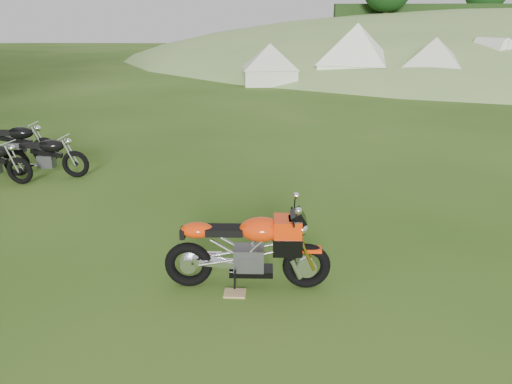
# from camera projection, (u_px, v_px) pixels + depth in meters

# --- Properties ---
(ground) EXTENTS (120.00, 120.00, 0.00)m
(ground) POSITION_uv_depth(u_px,v_px,m) (231.00, 265.00, 7.07)
(ground) COLOR #264A10
(ground) RESTS_ON ground
(sport_motorcycle) EXTENTS (2.03, 0.52, 1.22)m
(sport_motorcycle) POSITION_uv_depth(u_px,v_px,m) (247.00, 244.00, 6.31)
(sport_motorcycle) COLOR red
(sport_motorcycle) RESTS_ON ground
(plywood_board) EXTENTS (0.28, 0.23, 0.02)m
(plywood_board) POSITION_uv_depth(u_px,v_px,m) (235.00, 293.00, 6.33)
(plywood_board) COLOR tan
(plywood_board) RESTS_ON ground
(vintage_moto_b) EXTENTS (1.88, 0.52, 0.98)m
(vintage_moto_b) POSITION_uv_depth(u_px,v_px,m) (45.00, 155.00, 10.77)
(vintage_moto_b) COLOR black
(vintage_moto_b) RESTS_ON ground
(vintage_moto_c) EXTENTS (1.99, 0.52, 1.04)m
(vintage_moto_c) POSITION_uv_depth(u_px,v_px,m) (14.00, 142.00, 11.73)
(vintage_moto_c) COLOR black
(vintage_moto_c) RESTS_ON ground
(tent_left) EXTENTS (2.80, 2.80, 2.24)m
(tent_left) POSITION_uv_depth(u_px,v_px,m) (270.00, 62.00, 25.29)
(tent_left) COLOR beige
(tent_left) RESTS_ON ground
(tent_mid) EXTENTS (4.19, 4.19, 2.84)m
(tent_mid) POSITION_uv_depth(u_px,v_px,m) (356.00, 55.00, 25.62)
(tent_mid) COLOR white
(tent_mid) RESTS_ON ground
(tent_right) EXTENTS (3.72, 3.72, 2.47)m
(tent_right) POSITION_uv_depth(u_px,v_px,m) (434.00, 62.00, 24.08)
(tent_right) COLOR beige
(tent_right) RESTS_ON ground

